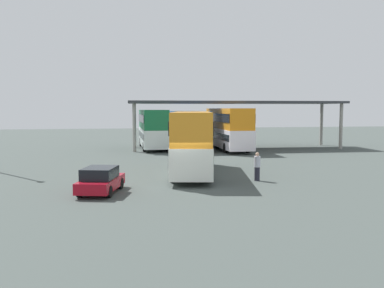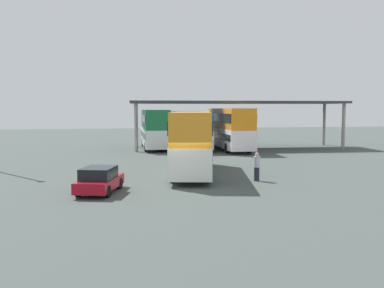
% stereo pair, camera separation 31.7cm
% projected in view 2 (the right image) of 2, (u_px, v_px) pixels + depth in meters
% --- Properties ---
extents(ground_plane, '(140.00, 140.00, 0.00)m').
position_uv_depth(ground_plane, '(187.00, 185.00, 23.32)').
color(ground_plane, '#434B48').
extents(double_decker_main, '(4.31, 10.54, 4.12)m').
position_uv_depth(double_decker_main, '(192.00, 140.00, 27.33)').
color(double_decker_main, white).
rests_on(double_decker_main, ground_plane).
extents(parked_hatchback, '(2.50, 3.94, 1.35)m').
position_uv_depth(parked_hatchback, '(99.00, 180.00, 21.23)').
color(parked_hatchback, maroon).
rests_on(parked_hatchback, ground_plane).
extents(double_decker_near_canopy, '(2.58, 10.07, 4.22)m').
position_uv_depth(double_decker_near_canopy, '(155.00, 127.00, 44.94)').
color(double_decker_near_canopy, silver).
rests_on(double_decker_near_canopy, ground_plane).
extents(double_decker_mid_row, '(2.85, 11.36, 4.07)m').
position_uv_depth(double_decker_mid_row, '(190.00, 128.00, 45.25)').
color(double_decker_mid_row, silver).
rests_on(double_decker_mid_row, ground_plane).
extents(double_decker_far_right, '(2.70, 11.40, 4.38)m').
position_uv_depth(double_decker_far_right, '(230.00, 127.00, 43.81)').
color(double_decker_far_right, white).
rests_on(double_decker_far_right, ground_plane).
extents(depot_canopy, '(23.50, 6.77, 5.16)m').
position_uv_depth(depot_canopy, '(238.00, 104.00, 45.02)').
color(depot_canopy, '#33353A').
rests_on(depot_canopy, ground_plane).
extents(pedestrian_waiting, '(0.38, 0.38, 1.72)m').
position_uv_depth(pedestrian_waiting, '(257.00, 167.00, 24.76)').
color(pedestrian_waiting, '#262633').
rests_on(pedestrian_waiting, ground_plane).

